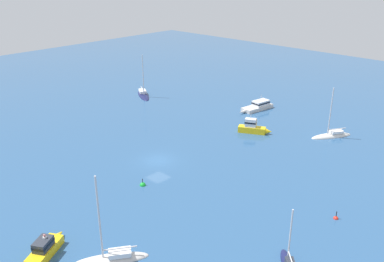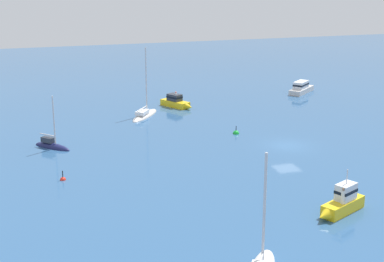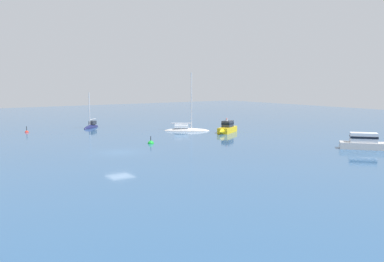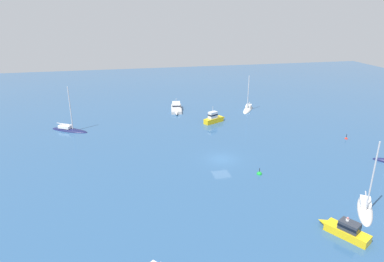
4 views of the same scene
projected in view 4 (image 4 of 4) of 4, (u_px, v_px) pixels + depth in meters
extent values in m
plane|color=#2D5684|center=(222.00, 159.00, 49.65)|extent=(163.78, 163.78, 0.00)
ellipsoid|color=silver|center=(248.00, 110.00, 73.61)|extent=(6.36, 4.74, 1.10)
cube|color=white|center=(249.00, 106.00, 74.05)|extent=(2.23, 1.95, 0.36)
cylinder|color=silver|center=(248.00, 92.00, 71.62)|extent=(0.17, 0.17, 7.09)
cylinder|color=silver|center=(249.00, 104.00, 73.93)|extent=(2.57, 1.66, 0.14)
cube|color=silver|center=(176.00, 109.00, 73.05)|extent=(6.31, 3.04, 0.63)
cone|color=silver|center=(177.00, 114.00, 69.55)|extent=(1.59, 0.85, 0.63)
cube|color=silver|center=(176.00, 105.00, 73.59)|extent=(3.19, 2.16, 0.85)
cube|color=black|center=(176.00, 104.00, 73.58)|extent=(3.24, 2.20, 0.24)
cylinder|color=silver|center=(176.00, 100.00, 73.26)|extent=(0.08, 0.08, 1.05)
ellipsoid|color=#191E4C|center=(70.00, 131.00, 61.19)|extent=(5.31, 7.32, 0.81)
cube|color=white|center=(65.00, 127.00, 61.23)|extent=(2.21, 2.56, 0.51)
cylinder|color=silver|center=(70.00, 108.00, 59.49)|extent=(0.19, 0.19, 7.76)
cylinder|color=silver|center=(65.00, 124.00, 61.06)|extent=(1.83, 2.96, 0.15)
cube|color=yellow|center=(347.00, 233.00, 32.78)|extent=(4.29, 3.35, 0.80)
cone|color=yellow|center=(323.00, 221.00, 34.53)|extent=(1.29, 1.21, 0.80)
cube|color=#2D333D|center=(349.00, 226.00, 32.43)|extent=(2.16, 1.93, 0.88)
cube|color=black|center=(349.00, 226.00, 32.42)|extent=(2.21, 1.99, 0.24)
cylinder|color=white|center=(347.00, 224.00, 32.64)|extent=(0.32, 0.32, 1.05)
sphere|color=#BE726F|center=(348.00, 218.00, 32.42)|extent=(0.24, 0.24, 0.24)
ellipsoid|color=silver|center=(365.00, 210.00, 37.17)|extent=(6.29, 5.06, 0.89)
cube|color=white|center=(365.00, 201.00, 37.62)|extent=(2.24, 2.03, 0.44)
cylinder|color=silver|center=(373.00, 177.00, 35.07)|extent=(0.17, 0.17, 7.96)
cylinder|color=silver|center=(366.00, 198.00, 37.49)|extent=(2.50, 1.81, 0.13)
cube|color=yellow|center=(214.00, 120.00, 65.26)|extent=(2.98, 4.24, 0.96)
cone|color=yellow|center=(223.00, 118.00, 66.75)|extent=(1.32, 1.35, 0.96)
cube|color=silver|center=(213.00, 115.00, 64.72)|extent=(1.64, 1.93, 1.29)
cube|color=black|center=(213.00, 115.00, 64.70)|extent=(1.70, 1.99, 0.24)
cylinder|color=silver|center=(213.00, 109.00, 64.30)|extent=(0.08, 0.08, 1.15)
cylinder|color=white|center=(215.00, 114.00, 65.44)|extent=(0.32, 0.32, 1.04)
sphere|color=#9F785A|center=(215.00, 111.00, 65.22)|extent=(0.24, 0.24, 0.24)
sphere|color=green|center=(259.00, 174.00, 45.20)|extent=(0.71, 0.71, 0.71)
cylinder|color=black|center=(260.00, 170.00, 44.99)|extent=(0.08, 0.08, 0.51)
sphere|color=red|center=(346.00, 139.00, 57.33)|extent=(0.52, 0.52, 0.52)
cylinder|color=black|center=(347.00, 136.00, 57.14)|extent=(0.08, 0.08, 0.59)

